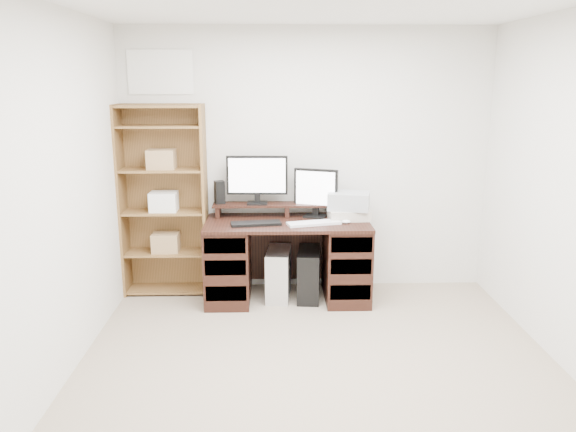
{
  "coord_description": "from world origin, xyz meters",
  "views": [
    {
      "loc": [
        -0.32,
        -3.34,
        2.02
      ],
      "look_at": [
        -0.19,
        1.43,
        0.85
      ],
      "focal_mm": 35.0,
      "sensor_mm": 36.0,
      "label": 1
    }
  ],
  "objects_px": {
    "desk": "(287,258)",
    "printer": "(349,214)",
    "monitor_wide": "(257,177)",
    "tower_black": "(309,274)",
    "bookshelf": "(164,199)",
    "tower_silver": "(279,273)",
    "monitor_small": "(316,191)"
  },
  "relations": [
    {
      "from": "monitor_small",
      "to": "bookshelf",
      "type": "distance_m",
      "value": 1.43
    },
    {
      "from": "desk",
      "to": "printer",
      "type": "distance_m",
      "value": 0.71
    },
    {
      "from": "printer",
      "to": "tower_silver",
      "type": "height_order",
      "value": "printer"
    },
    {
      "from": "monitor_small",
      "to": "printer",
      "type": "xyz_separation_m",
      "value": [
        0.3,
        -0.09,
        -0.2
      ]
    },
    {
      "from": "monitor_wide",
      "to": "printer",
      "type": "bearing_deg",
      "value": -7.91
    },
    {
      "from": "monitor_wide",
      "to": "bookshelf",
      "type": "height_order",
      "value": "bookshelf"
    },
    {
      "from": "monitor_wide",
      "to": "tower_silver",
      "type": "height_order",
      "value": "monitor_wide"
    },
    {
      "from": "monitor_small",
      "to": "printer",
      "type": "bearing_deg",
      "value": 2.92
    },
    {
      "from": "monitor_wide",
      "to": "printer",
      "type": "distance_m",
      "value": 0.92
    },
    {
      "from": "desk",
      "to": "monitor_small",
      "type": "bearing_deg",
      "value": 30.75
    },
    {
      "from": "monitor_wide",
      "to": "tower_black",
      "type": "bearing_deg",
      "value": -22.11
    },
    {
      "from": "tower_black",
      "to": "bookshelf",
      "type": "height_order",
      "value": "bookshelf"
    },
    {
      "from": "monitor_wide",
      "to": "tower_black",
      "type": "xyz_separation_m",
      "value": [
        0.48,
        -0.21,
        -0.89
      ]
    },
    {
      "from": "printer",
      "to": "tower_silver",
      "type": "distance_m",
      "value": 0.86
    },
    {
      "from": "desk",
      "to": "monitor_wide",
      "type": "relative_size",
      "value": 2.61
    },
    {
      "from": "desk",
      "to": "monitor_wide",
      "type": "height_order",
      "value": "monitor_wide"
    },
    {
      "from": "tower_silver",
      "to": "printer",
      "type": "bearing_deg",
      "value": 9.21
    },
    {
      "from": "tower_silver",
      "to": "monitor_wide",
      "type": "bearing_deg",
      "value": 140.98
    },
    {
      "from": "printer",
      "to": "bookshelf",
      "type": "height_order",
      "value": "bookshelf"
    },
    {
      "from": "desk",
      "to": "bookshelf",
      "type": "xyz_separation_m",
      "value": [
        -1.16,
        0.21,
        0.53
      ]
    },
    {
      "from": "tower_black",
      "to": "bookshelf",
      "type": "distance_m",
      "value": 1.54
    },
    {
      "from": "monitor_small",
      "to": "tower_silver",
      "type": "xyz_separation_m",
      "value": [
        -0.35,
        -0.14,
        -0.76
      ]
    },
    {
      "from": "monitor_small",
      "to": "printer",
      "type": "distance_m",
      "value": 0.37
    },
    {
      "from": "tower_black",
      "to": "bookshelf",
      "type": "relative_size",
      "value": 0.27
    },
    {
      "from": "printer",
      "to": "desk",
      "type": "bearing_deg",
      "value": -177.35
    },
    {
      "from": "bookshelf",
      "to": "tower_black",
      "type": "bearing_deg",
      "value": -8.92
    },
    {
      "from": "monitor_small",
      "to": "tower_silver",
      "type": "bearing_deg",
      "value": -138.31
    },
    {
      "from": "tower_silver",
      "to": "tower_black",
      "type": "bearing_deg",
      "value": 0.81
    },
    {
      "from": "monitor_wide",
      "to": "monitor_small",
      "type": "height_order",
      "value": "monitor_wide"
    },
    {
      "from": "desk",
      "to": "monitor_small",
      "type": "relative_size",
      "value": 3.28
    },
    {
      "from": "desk",
      "to": "printer",
      "type": "relative_size",
      "value": 4.02
    },
    {
      "from": "monitor_small",
      "to": "bookshelf",
      "type": "height_order",
      "value": "bookshelf"
    }
  ]
}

